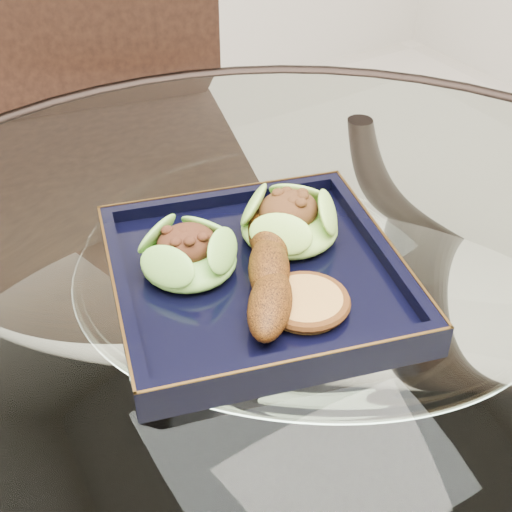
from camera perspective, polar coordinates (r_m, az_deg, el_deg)
dining_table at (r=0.80m, az=3.59°, el=-12.30°), size 1.13×1.13×0.77m
dining_chair at (r=1.19m, az=-10.16°, el=1.90°), size 0.49×0.49×0.95m
navy_plate at (r=0.69m, az=0.00°, el=-1.99°), size 0.33×0.33×0.02m
lettuce_wrap_left at (r=0.68m, az=-5.41°, el=0.00°), size 0.11×0.11×0.03m
lettuce_wrap_right at (r=0.72m, az=2.70°, el=2.65°), size 0.13×0.13×0.04m
roasted_plantain at (r=0.66m, az=1.05°, el=-1.01°), size 0.13×0.18×0.03m
crumb_patty at (r=0.64m, az=4.00°, el=-3.75°), size 0.09×0.09×0.01m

